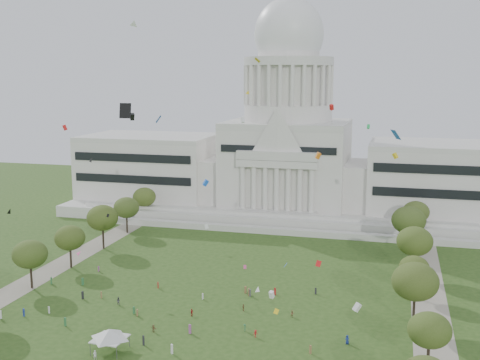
{
  "coord_description": "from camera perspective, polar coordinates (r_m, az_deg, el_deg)",
  "views": [
    {
      "loc": [
        39.51,
        -104.46,
        51.11
      ],
      "look_at": [
        0.0,
        45.0,
        24.0
      ],
      "focal_mm": 45.0,
      "sensor_mm": 36.0,
      "label": 1
    }
  ],
  "objects": [
    {
      "name": "row_tree_r_4",
      "position": [
        160.14,
        16.24,
        -5.6
      ],
      "size": [
        9.19,
        9.19,
        13.06
      ],
      "color": "black",
      "rests_on": "ground"
    },
    {
      "name": "person_7",
      "position": [
        116.61,
        -13.59,
        -15.83
      ],
      "size": [
        0.85,
        0.81,
        1.87
      ],
      "primitive_type": "imported",
      "rotation": [
        0.0,
        0.0,
        3.78
      ],
      "color": "silver",
      "rests_on": "ground"
    },
    {
      "name": "path_right",
      "position": [
        144.09,
        17.54,
        -11.3
      ],
      "size": [
        8.0,
        160.0,
        0.04
      ],
      "primitive_type": "cube",
      "color": "gray",
      "rests_on": "ground"
    },
    {
      "name": "row_tree_l_3",
      "position": [
        167.26,
        -15.84,
        -5.3
      ],
      "size": [
        8.12,
        8.12,
        11.55
      ],
      "color": "black",
      "rests_on": "ground"
    },
    {
      "name": "person_10",
      "position": [
        134.61,
        0.32,
        -12.0
      ],
      "size": [
        0.57,
        0.97,
        1.61
      ],
      "primitive_type": "imported",
      "rotation": [
        0.0,
        0.0,
        1.51
      ],
      "color": "olive",
      "rests_on": "ground"
    },
    {
      "name": "person_2",
      "position": [
        131.9,
        4.99,
        -12.52
      ],
      "size": [
        0.89,
        0.75,
        1.58
      ],
      "primitive_type": "imported",
      "rotation": [
        0.0,
        0.0,
        0.43
      ],
      "color": "olive",
      "rests_on": "ground"
    },
    {
      "name": "person_8",
      "position": [
        140.71,
        -11.46,
        -11.17
      ],
      "size": [
        0.93,
        0.65,
        1.79
      ],
      "primitive_type": "imported",
      "rotation": [
        0.0,
        0.0,
        3.01
      ],
      "color": "#4C4C51",
      "rests_on": "ground"
    },
    {
      "name": "row_tree_l_5",
      "position": [
        199.47,
        -10.72,
        -2.59
      ],
      "size": [
        8.33,
        8.33,
        11.85
      ],
      "color": "black",
      "rests_on": "ground"
    },
    {
      "name": "person_5",
      "position": [
        125.78,
        -8.2,
        -13.75
      ],
      "size": [
        1.54,
        1.12,
        1.55
      ],
      "primitive_type": "imported",
      "rotation": [
        0.0,
        0.0,
        2.71
      ],
      "color": "olive",
      "rests_on": "ground"
    },
    {
      "name": "row_tree_r_6",
      "position": [
        197.35,
        16.34,
        -2.93
      ],
      "size": [
        8.42,
        8.42,
        11.97
      ],
      "color": "black",
      "rests_on": "ground"
    },
    {
      "name": "capitol",
      "position": [
        223.46,
        4.5,
        2.51
      ],
      "size": [
        160.0,
        64.5,
        91.3
      ],
      "color": "beige",
      "rests_on": "ground"
    },
    {
      "name": "row_tree_l_6",
      "position": [
        216.27,
        -9.06,
        -1.6
      ],
      "size": [
        8.19,
        8.19,
        11.64
      ],
      "color": "black",
      "rests_on": "ground"
    },
    {
      "name": "row_tree_l_4",
      "position": [
        182.59,
        -12.91,
        -3.52
      ],
      "size": [
        9.29,
        9.29,
        13.21
      ],
      "color": "black",
      "rests_on": "ground"
    },
    {
      "name": "path_left",
      "position": [
        168.36,
        -17.55,
        -8.2
      ],
      "size": [
        8.0,
        160.0,
        0.04
      ],
      "primitive_type": "cube",
      "color": "gray",
      "rests_on": "ground"
    },
    {
      "name": "distant_crowd",
      "position": [
        137.4,
        -8.76,
        -11.63
      ],
      "size": [
        67.94,
        39.97,
        1.89
      ],
      "color": "silver",
      "rests_on": "ground"
    },
    {
      "name": "person_9",
      "position": [
        122.36,
        1.49,
        -14.35
      ],
      "size": [
        1.07,
        1.05,
        1.53
      ],
      "primitive_type": "imported",
      "rotation": [
        0.0,
        0.0,
        0.75
      ],
      "color": "#B21E1E",
      "rests_on": "ground"
    },
    {
      "name": "person_4",
      "position": [
        132.47,
        -4.59,
        -12.4
      ],
      "size": [
        0.68,
        1.03,
        1.62
      ],
      "primitive_type": "imported",
      "rotation": [
        0.0,
        0.0,
        4.53
      ],
      "color": "#B21E1E",
      "rests_on": "ground"
    },
    {
      "name": "row_tree_r_1",
      "position": [
        111.72,
        17.53,
        -13.43
      ],
      "size": [
        7.58,
        7.58,
        10.78
      ],
      "color": "black",
      "rests_on": "ground"
    },
    {
      "name": "event_tent",
      "position": [
        118.23,
        -12.25,
        -14.05
      ],
      "size": [
        8.51,
        8.51,
        4.49
      ],
      "color": "#4C4C4C",
      "rests_on": "ground"
    },
    {
      "name": "ground",
      "position": [
        122.82,
        -5.56,
        -14.69
      ],
      "size": [
        400.0,
        400.0,
        0.0
      ],
      "primitive_type": "plane",
      "color": "#2A4B17",
      "rests_on": "ground"
    },
    {
      "name": "person_3",
      "position": [
        124.87,
        0.45,
        -13.82
      ],
      "size": [
        0.65,
        1.07,
        1.55
      ],
      "primitive_type": "imported",
      "rotation": [
        0.0,
        0.0,
        4.85
      ],
      "color": "#33723F",
      "rests_on": "ground"
    },
    {
      "name": "person_0",
      "position": [
        121.28,
        10.13,
        -14.68
      ],
      "size": [
        1.02,
        0.84,
        1.79
      ],
      "primitive_type": "imported",
      "rotation": [
        0.0,
        0.0,
        5.93
      ],
      "color": "navy",
      "rests_on": "ground"
    },
    {
      "name": "kite_swarm",
      "position": [
        121.6,
        -5.03,
        -0.43
      ],
      "size": [
        86.51,
        97.16,
        59.73
      ],
      "color": "green",
      "rests_on": "ground"
    },
    {
      "name": "row_tree_r_3",
      "position": [
        145.83,
        16.18,
        -8.03
      ],
      "size": [
        7.01,
        7.01,
        9.98
      ],
      "color": "black",
      "rests_on": "ground"
    },
    {
      "name": "row_tree_l_2",
      "position": [
        154.24,
        -19.3,
        -6.66
      ],
      "size": [
        8.42,
        8.42,
        11.97
      ],
      "color": "black",
      "rests_on": "ground"
    },
    {
      "name": "row_tree_r_2",
      "position": [
        128.83,
        16.28,
        -9.24
      ],
      "size": [
        9.55,
        9.55,
        13.58
      ],
      "color": "black",
      "rests_on": "ground"
    },
    {
      "name": "row_tree_r_5",
      "position": [
        179.48,
        15.7,
        -3.7
      ],
      "size": [
        9.82,
        9.82,
        13.96
      ],
      "color": "black",
      "rests_on": "ground"
    }
  ]
}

